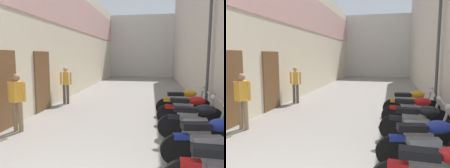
# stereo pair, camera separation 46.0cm
# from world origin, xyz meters

# --- Properties ---
(ground_plane) EXTENTS (35.87, 35.87, 0.00)m
(ground_plane) POSITION_xyz_m (0.00, 7.94, 0.00)
(ground_plane) COLOR gray
(building_left) EXTENTS (0.45, 19.87, 6.10)m
(building_left) POSITION_xyz_m (-3.21, 9.88, 3.07)
(building_left) COLOR beige
(building_left) RESTS_ON ground
(building_right) EXTENTS (0.45, 19.87, 7.90)m
(building_right) POSITION_xyz_m (3.22, 9.93, 3.95)
(building_right) COLOR beige
(building_right) RESTS_ON ground
(building_far_end) EXTENTS (9.04, 2.00, 5.93)m
(building_far_end) POSITION_xyz_m (0.00, 20.87, 2.96)
(building_far_end) COLOR beige
(building_far_end) RESTS_ON ground
(motorcycle_second) EXTENTS (1.84, 0.58, 1.04)m
(motorcycle_second) POSITION_xyz_m (2.08, 2.21, 0.50)
(motorcycle_second) COLOR black
(motorcycle_second) RESTS_ON ground
(motorcycle_third) EXTENTS (1.85, 0.58, 1.04)m
(motorcycle_third) POSITION_xyz_m (2.08, 3.44, 0.50)
(motorcycle_third) COLOR black
(motorcycle_third) RESTS_ON ground
(motorcycle_fourth) EXTENTS (1.85, 0.58, 1.04)m
(motorcycle_fourth) POSITION_xyz_m (2.08, 4.51, 0.50)
(motorcycle_fourth) COLOR black
(motorcycle_fourth) RESTS_ON ground
(motorcycle_fifth) EXTENTS (1.85, 0.58, 1.04)m
(motorcycle_fifth) POSITION_xyz_m (2.08, 5.66, 0.50)
(motorcycle_fifth) COLOR black
(motorcycle_fifth) RESTS_ON ground
(pedestrian_mid_alley) EXTENTS (0.52, 0.37, 1.57)m
(pedestrian_mid_alley) POSITION_xyz_m (-2.56, 3.31, 0.92)
(pedestrian_mid_alley) COLOR #8C7251
(pedestrian_mid_alley) RESTS_ON ground
(pedestrian_further_down) EXTENTS (0.52, 0.39, 1.57)m
(pedestrian_further_down) POSITION_xyz_m (-2.60, 6.87, 0.92)
(pedestrian_further_down) COLOR #564C47
(pedestrian_further_down) RESTS_ON ground
(street_lamp) EXTENTS (0.79, 0.18, 4.83)m
(street_lamp) POSITION_xyz_m (2.78, 6.02, 2.82)
(street_lamp) COLOR #47474C
(street_lamp) RESTS_ON ground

